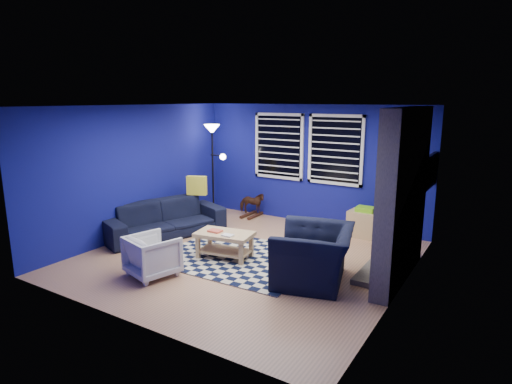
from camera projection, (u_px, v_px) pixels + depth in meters
floor at (246, 258)px, 7.17m from camera, size 5.00×5.00×0.00m
ceiling at (245, 106)px, 6.64m from camera, size 5.00×5.00×0.00m
wall_back at (311, 165)px, 8.98m from camera, size 5.00×0.00×5.00m
wall_left at (137, 171)px, 8.19m from camera, size 0.00×5.00×5.00m
wall_right at (404, 204)px, 5.62m from camera, size 0.00×5.00×5.00m
fireplace at (402, 200)px, 6.12m from camera, size 0.65×2.00×2.50m
window_left at (279, 146)px, 9.26m from camera, size 1.17×0.06×1.42m
window_right at (335, 150)px, 8.59m from camera, size 1.17×0.06×1.42m
tv at (430, 171)px, 7.28m from camera, size 0.07×1.00×0.58m
rug at (239, 257)px, 7.18m from camera, size 2.54×2.05×0.02m
sofa at (164, 219)px, 8.27m from camera, size 2.48×1.67×0.67m
armchair_big at (314, 255)px, 6.18m from camera, size 1.47×1.36×0.80m
armchair_bent at (153, 256)px, 6.40m from camera, size 0.83×0.84×0.63m
rocking_horse at (252, 203)px, 9.61m from camera, size 0.45×0.63×0.49m
coffee_table at (224, 240)px, 7.10m from camera, size 1.01×0.68×0.46m
cabinet at (365, 224)px, 8.21m from camera, size 0.63×0.44×0.59m
floor_lamp at (213, 142)px, 9.36m from camera, size 0.56×0.34×2.06m
throw_pillow at (197, 186)px, 8.76m from camera, size 0.42×0.26×0.39m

